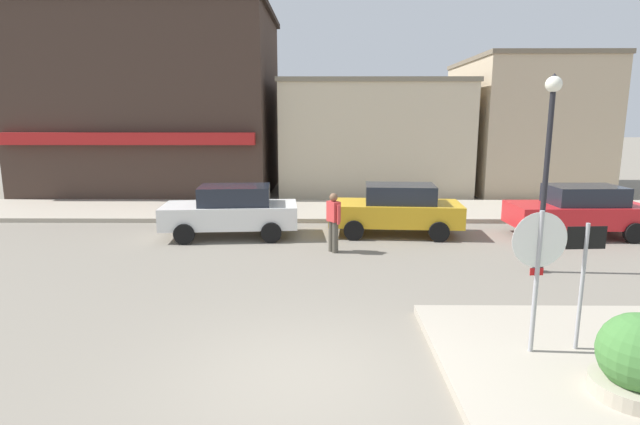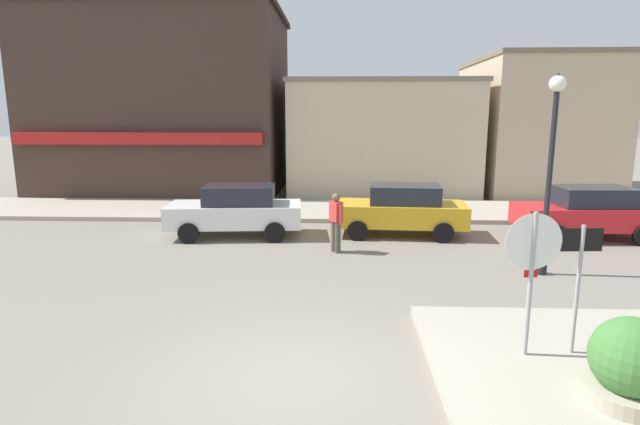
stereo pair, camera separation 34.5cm
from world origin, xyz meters
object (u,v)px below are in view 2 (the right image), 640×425
object	(u,v)px
stop_sign	(532,265)
parked_car_third	(588,212)
one_way_sign	(579,277)
parked_car_second	(400,209)
pedestrian_crossing_near	(336,221)
lamp_post	(552,146)
parked_car_nearest	(236,210)
planter	(631,370)

from	to	relation	value
stop_sign	parked_car_third	size ratio (longest dim) A/B	0.57
stop_sign	parked_car_third	world-z (taller)	stop_sign
one_way_sign	parked_car_second	size ratio (longest dim) A/B	0.51
stop_sign	pedestrian_crossing_near	distance (m)	6.73
one_way_sign	lamp_post	distance (m)	4.73
stop_sign	parked_car_third	xyz separation A→B (m)	(4.62, 7.89, -0.71)
stop_sign	pedestrian_crossing_near	bearing A→B (deg)	115.25
parked_car_third	lamp_post	bearing A→B (deg)	-127.10
parked_car_nearest	parked_car_third	bearing A→B (deg)	0.53
stop_sign	parked_car_second	size ratio (longest dim) A/B	0.56
planter	one_way_sign	bearing A→B (deg)	95.05
planter	pedestrian_crossing_near	bearing A→B (deg)	116.94
planter	parked_car_second	size ratio (longest dim) A/B	0.30
one_way_sign	lamp_post	bearing A→B (deg)	73.96
stop_sign	lamp_post	size ratio (longest dim) A/B	0.51
stop_sign	parked_car_nearest	bearing A→B (deg)	127.18
stop_sign	one_way_sign	distance (m)	0.75
lamp_post	parked_car_second	xyz separation A→B (m)	(-2.84, 3.76, -2.15)
stop_sign	one_way_sign	bearing A→B (deg)	6.86
stop_sign	parked_car_second	distance (m)	8.19
one_way_sign	parked_car_second	distance (m)	8.21
lamp_post	stop_sign	bearing A→B (deg)	-114.08
stop_sign	lamp_post	world-z (taller)	lamp_post
one_way_sign	lamp_post	xyz separation A→B (m)	(1.23, 4.27, 1.63)
lamp_post	parked_car_nearest	xyz separation A→B (m)	(-7.86, 3.44, -2.15)
parked_car_second	parked_car_third	size ratio (longest dim) A/B	1.02
stop_sign	parked_car_third	bearing A→B (deg)	59.65
one_way_sign	stop_sign	bearing A→B (deg)	-173.14
lamp_post	planter	bearing A→B (deg)	-101.33
lamp_post	parked_car_second	world-z (taller)	lamp_post
stop_sign	pedestrian_crossing_near	size ratio (longest dim) A/B	1.43
parked_car_second	parked_car_nearest	bearing A→B (deg)	-176.33
planter	parked_car_nearest	distance (m)	11.24
parked_car_third	pedestrian_crossing_near	bearing A→B (deg)	-166.23
one_way_sign	parked_car_second	world-z (taller)	one_way_sign
one_way_sign	parked_car_nearest	distance (m)	10.18
parked_car_nearest	one_way_sign	bearing A→B (deg)	-49.30
parked_car_nearest	parked_car_third	size ratio (longest dim) A/B	1.02
parked_car_third	parked_car_second	bearing A→B (deg)	177.67
planter	lamp_post	world-z (taller)	lamp_post
one_way_sign	planter	size ratio (longest dim) A/B	1.71
planter	parked_car_third	world-z (taller)	parked_car_third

